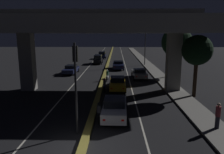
% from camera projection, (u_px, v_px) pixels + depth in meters
% --- Properties ---
extents(ground_plane, '(200.00, 200.00, 0.00)m').
position_uv_depth(ground_plane, '(82.00, 153.00, 11.68)').
color(ground_plane, black).
extents(lane_line_left_inner, '(0.12, 126.00, 0.00)m').
position_uv_depth(lane_line_left_inner, '(91.00, 64.00, 46.10)').
color(lane_line_left_inner, beige).
rests_on(lane_line_left_inner, ground_plane).
extents(lane_line_right_inner, '(0.12, 126.00, 0.00)m').
position_uv_depth(lane_line_right_inner, '(125.00, 65.00, 45.95)').
color(lane_line_right_inner, beige).
rests_on(lane_line_right_inner, ground_plane).
extents(median_divider, '(0.48, 126.00, 0.24)m').
position_uv_depth(median_divider, '(108.00, 64.00, 46.00)').
color(median_divider, olive).
rests_on(median_divider, ground_plane).
extents(sidewalk_right, '(2.15, 126.00, 0.14)m').
position_uv_depth(sidewalk_right, '(153.00, 70.00, 38.97)').
color(sidewalk_right, slate).
rests_on(sidewalk_right, ground_plane).
extents(elevated_overpass, '(22.08, 10.23, 8.91)m').
position_uv_depth(elevated_overpass, '(100.00, 27.00, 23.56)').
color(elevated_overpass, gray).
rests_on(elevated_overpass, ground_plane).
extents(traffic_light_left_of_median, '(0.30, 0.49, 5.78)m').
position_uv_depth(traffic_light_left_of_median, '(76.00, 73.00, 13.26)').
color(traffic_light_left_of_median, black).
rests_on(traffic_light_left_of_median, ground_plane).
extents(street_lamp, '(2.25, 0.32, 8.79)m').
position_uv_depth(street_lamp, '(144.00, 40.00, 44.00)').
color(street_lamp, '#2D2D30').
rests_on(street_lamp, ground_plane).
extents(car_white_lead, '(2.03, 4.78, 1.55)m').
position_uv_depth(car_white_lead, '(115.00, 107.00, 16.62)').
color(car_white_lead, silver).
rests_on(car_white_lead, ground_plane).
extents(car_taxi_yellow_second, '(1.94, 4.68, 1.50)m').
position_uv_depth(car_taxi_yellow_second, '(118.00, 83.00, 25.14)').
color(car_taxi_yellow_second, gold).
rests_on(car_taxi_yellow_second, ground_plane).
extents(car_grey_third, '(2.07, 4.58, 1.39)m').
position_uv_depth(car_grey_third, '(139.00, 73.00, 31.52)').
color(car_grey_third, '#515459').
rests_on(car_grey_third, ground_plane).
extents(car_dark_blue_fourth, '(2.09, 4.78, 1.52)m').
position_uv_depth(car_dark_blue_fourth, '(118.00, 65.00, 39.82)').
color(car_dark_blue_fourth, '#141938').
rests_on(car_dark_blue_fourth, ground_plane).
extents(car_dark_blue_lead_oncoming, '(2.07, 4.86, 1.37)m').
position_uv_depth(car_dark_blue_lead_oncoming, '(71.00, 69.00, 35.36)').
color(car_dark_blue_lead_oncoming, '#141938').
rests_on(car_dark_blue_lead_oncoming, ground_plane).
extents(car_black_second_oncoming, '(1.85, 4.79, 1.93)m').
position_uv_depth(car_black_second_oncoming, '(98.00, 59.00, 47.31)').
color(car_black_second_oncoming, black).
rests_on(car_black_second_oncoming, ground_plane).
extents(car_dark_blue_third_oncoming, '(1.99, 4.39, 1.81)m').
position_uv_depth(car_dark_blue_third_oncoming, '(102.00, 55.00, 57.39)').
color(car_dark_blue_third_oncoming, '#141938').
rests_on(car_dark_blue_third_oncoming, ground_plane).
extents(motorcycle_black_filtering_near, '(0.33, 1.73, 1.43)m').
position_uv_depth(motorcycle_black_filtering_near, '(99.00, 113.00, 15.88)').
color(motorcycle_black_filtering_near, black).
rests_on(motorcycle_black_filtering_near, ground_plane).
extents(motorcycle_blue_filtering_mid, '(0.34, 1.87, 1.44)m').
position_uv_depth(motorcycle_blue_filtering_mid, '(104.00, 86.00, 24.40)').
color(motorcycle_blue_filtering_mid, black).
rests_on(motorcycle_blue_filtering_mid, ground_plane).
extents(motorcycle_white_filtering_far, '(0.34, 1.94, 1.50)m').
position_uv_depth(motorcycle_white_filtering_far, '(107.00, 76.00, 29.99)').
color(motorcycle_white_filtering_far, black).
rests_on(motorcycle_white_filtering_far, ground_plane).
extents(pedestrian_on_sidewalk, '(0.33, 0.33, 1.73)m').
position_uv_depth(pedestrian_on_sidewalk, '(218.00, 116.00, 14.29)').
color(pedestrian_on_sidewalk, black).
rests_on(pedestrian_on_sidewalk, sidewalk_right).
extents(roadside_tree_kerbside_near, '(2.98, 2.98, 6.21)m').
position_uv_depth(roadside_tree_kerbside_near, '(197.00, 51.00, 21.40)').
color(roadside_tree_kerbside_near, '#2D2116').
rests_on(roadside_tree_kerbside_near, ground_plane).
extents(roadside_tree_kerbside_mid, '(4.43, 4.43, 7.35)m').
position_uv_depth(roadside_tree_kerbside_mid, '(177.00, 42.00, 31.78)').
color(roadside_tree_kerbside_mid, '#38281C').
rests_on(roadside_tree_kerbside_mid, ground_plane).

